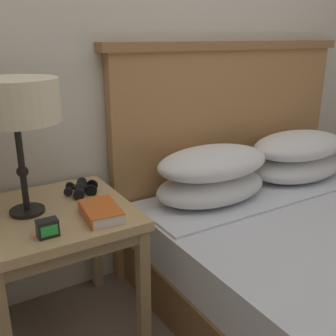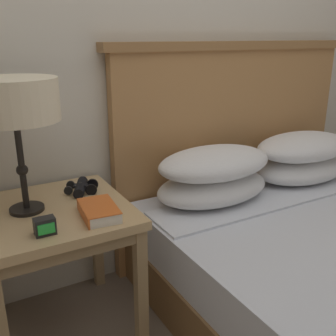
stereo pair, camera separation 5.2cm
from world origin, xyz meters
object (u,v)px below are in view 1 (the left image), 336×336
Objects in this scene: binoculars_pair at (81,188)px; table_lamp at (14,104)px; book_on_nightstand at (100,212)px; alarm_clock at (48,228)px; nightstand at (55,228)px.

table_lamp is at bearing -161.65° from binoculars_pair.
binoculars_pair is (0.24, 0.08, -0.39)m from table_lamp.
book_on_nightstand is 3.02× the size of alarm_clock.
table_lamp is (-0.09, 0.03, 0.49)m from nightstand.
binoculars_pair is 0.38m from alarm_clock.
book_on_nightstand is at bearing 13.15° from alarm_clock.
nightstand is at bearing 131.63° from book_on_nightstand.
table_lamp is 3.08× the size of binoculars_pair.
book_on_nightstand is 1.30× the size of binoculars_pair.
table_lamp reaches higher than binoculars_pair.
nightstand is 3.57× the size of binoculars_pair.
nightstand is at bearing 70.73° from alarm_clock.
alarm_clock is (-0.22, -0.31, 0.01)m from binoculars_pair.
binoculars_pair reaches higher than book_on_nightstand.
table_lamp is 7.18× the size of alarm_clock.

